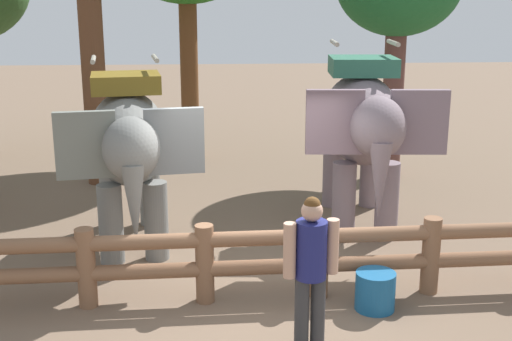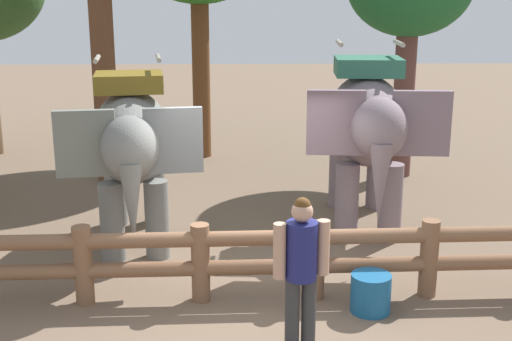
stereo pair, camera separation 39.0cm
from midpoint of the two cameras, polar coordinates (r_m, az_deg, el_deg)
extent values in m
plane|color=brown|center=(9.03, -0.74, -10.70)|extent=(60.00, 60.00, 0.00)
cylinder|color=brown|center=(8.87, -15.50, -8.03)|extent=(0.24, 0.24, 1.05)
cylinder|color=brown|center=(8.73, -5.68, -7.93)|extent=(0.24, 0.24, 1.05)
cylinder|color=brown|center=(8.84, 4.16, -7.59)|extent=(0.24, 0.24, 1.05)
cylinder|color=brown|center=(9.20, 13.49, -7.06)|extent=(0.24, 0.24, 1.05)
cylinder|color=brown|center=(8.78, -0.72, -8.24)|extent=(7.50, 0.42, 0.20)
cylinder|color=brown|center=(8.63, -0.73, -5.79)|extent=(7.50, 0.42, 0.20)
cylinder|color=slate|center=(10.16, -9.61, -4.26)|extent=(0.36, 0.36, 1.20)
cylinder|color=slate|center=(10.16, -13.35, -4.46)|extent=(0.36, 0.36, 1.20)
cylinder|color=slate|center=(11.71, -9.99, -1.69)|extent=(0.36, 0.36, 1.20)
cylinder|color=slate|center=(11.71, -13.23, -1.86)|extent=(0.36, 0.36, 1.20)
ellipsoid|color=slate|center=(10.64, -11.86, 2.82)|extent=(1.59, 2.86, 1.40)
ellipsoid|color=slate|center=(9.04, -11.81, 1.84)|extent=(0.89, 1.00, 0.86)
cube|color=slate|center=(9.15, -8.18, 2.49)|extent=(0.81, 0.24, 0.90)
cube|color=slate|center=(9.15, -15.50, 2.10)|extent=(0.81, 0.24, 0.90)
cone|color=slate|center=(8.91, -11.56, -2.92)|extent=(0.32, 0.32, 1.10)
cube|color=brown|center=(10.50, -12.11, 7.32)|extent=(1.14, 1.04, 0.28)
cylinder|color=#A59E8C|center=(10.47, -9.66, 9.41)|extent=(0.19, 0.81, 0.07)
cylinder|color=#A59E8C|center=(10.47, -14.76, 9.13)|extent=(0.19, 0.81, 0.07)
cylinder|color=slate|center=(11.03, 10.10, -2.54)|extent=(0.38, 0.38, 1.27)
cylinder|color=slate|center=(10.94, 6.48, -2.55)|extent=(0.38, 0.38, 1.27)
cylinder|color=slate|center=(12.66, 8.85, -0.21)|extent=(0.38, 0.38, 1.27)
cylinder|color=slate|center=(12.58, 5.70, -0.21)|extent=(0.38, 0.38, 1.27)
ellipsoid|color=slate|center=(11.52, 7.96, 4.41)|extent=(1.48, 2.95, 1.48)
ellipsoid|color=slate|center=(9.84, 9.24, 3.66)|extent=(0.88, 1.01, 0.91)
cube|color=slate|center=(10.06, 12.64, 4.04)|extent=(0.86, 0.19, 0.95)
cube|color=slate|center=(9.87, 5.60, 4.13)|extent=(0.86, 0.19, 0.95)
cone|color=slate|center=(9.69, 9.35, -0.94)|extent=(0.34, 0.34, 1.17)
cube|color=#2B654E|center=(11.40, 8.12, 8.81)|extent=(1.15, 1.03, 0.30)
cylinder|color=#A59E8C|center=(11.44, 10.65, 10.65)|extent=(0.14, 0.86, 0.07)
cylinder|color=#A59E8C|center=(11.31, 5.71, 10.78)|extent=(0.14, 0.86, 0.07)
cylinder|color=#323335|center=(7.70, 3.81, -11.94)|extent=(0.16, 0.16, 0.86)
cylinder|color=#323335|center=(7.65, 2.42, -12.12)|extent=(0.16, 0.16, 0.86)
cylinder|color=navy|center=(7.36, 3.20, -6.77)|extent=(0.40, 0.40, 0.66)
cylinder|color=tan|center=(7.43, 5.04, -6.46)|extent=(0.14, 0.14, 0.62)
cylinder|color=tan|center=(7.29, 1.34, -6.84)|extent=(0.14, 0.14, 0.62)
sphere|color=tan|center=(7.21, 3.26, -3.47)|extent=(0.24, 0.24, 0.24)
sphere|color=#593819|center=(7.19, 3.26, -2.97)|extent=(0.18, 0.18, 0.18)
cylinder|color=brown|center=(16.20, -6.41, 8.42)|extent=(0.42, 0.42, 4.19)
cylinder|color=brown|center=(14.83, 10.85, 6.11)|extent=(0.45, 0.45, 3.40)
cylinder|color=brown|center=(14.20, -14.48, 8.50)|extent=(0.48, 0.48, 4.86)
cylinder|color=#19598C|center=(8.70, 8.84, -10.12)|extent=(0.51, 0.51, 0.50)
camera|label=1|loc=(0.20, -91.15, -0.31)|focal=46.93mm
camera|label=2|loc=(0.20, 88.85, 0.31)|focal=46.93mm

